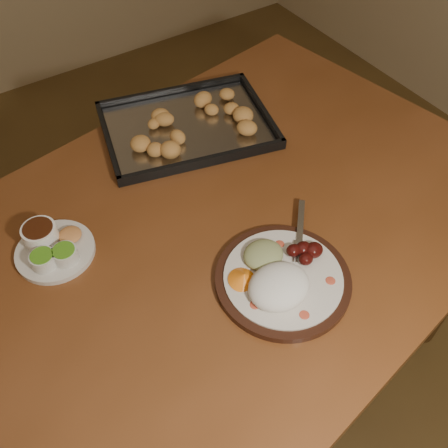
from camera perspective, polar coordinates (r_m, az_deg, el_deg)
ground at (r=1.65m, az=-8.49°, el=-23.43°), size 4.00×4.00×0.00m
dining_table at (r=1.11m, az=-3.50°, el=-5.36°), size 1.63×1.15×0.75m
dinner_plate at (r=0.97m, az=6.42°, el=-6.12°), size 0.29×0.27×0.06m
condiment_saucer at (r=1.06m, az=-19.11°, el=-2.46°), size 0.16×0.16×0.05m
baking_tray at (r=1.29m, az=-4.29°, el=11.27°), size 0.48×0.40×0.04m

